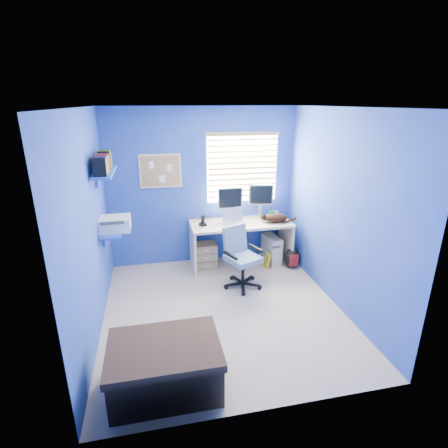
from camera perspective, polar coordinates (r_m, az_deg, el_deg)
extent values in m
cube|color=beige|center=(4.67, -0.15, -13.85)|extent=(3.00, 3.20, 0.00)
cube|color=white|center=(3.90, -0.19, 18.54)|extent=(3.00, 3.20, 0.00)
cube|color=#1E46B0|center=(5.63, -3.51, 5.92)|extent=(3.00, 0.01, 2.50)
cube|color=#1E46B0|center=(2.70, 6.90, -9.74)|extent=(3.00, 0.01, 2.50)
cube|color=#1E46B0|center=(4.10, -21.16, -0.57)|extent=(0.01, 3.20, 2.50)
cube|color=#1E46B0|center=(4.65, 18.27, 2.04)|extent=(0.01, 3.20, 2.50)
cube|color=beige|center=(5.69, 2.72, -3.26)|extent=(1.60, 0.65, 0.74)
cube|color=silver|center=(5.49, 1.55, 1.25)|extent=(0.36, 0.29, 0.22)
cube|color=silver|center=(5.59, 0.96, 3.31)|extent=(0.40, 0.13, 0.54)
cube|color=silver|center=(5.83, 5.94, 3.87)|extent=(0.41, 0.19, 0.54)
cube|color=black|center=(5.39, -3.49, 0.60)|extent=(0.12, 0.13, 0.17)
imported|color=#187A24|center=(5.84, 7.78, 1.59)|extent=(0.10, 0.09, 0.10)
cylinder|color=silver|center=(5.97, 8.29, 1.80)|extent=(0.13, 0.13, 0.07)
ellipsoid|color=black|center=(5.60, 8.53, 0.92)|extent=(0.41, 0.29, 0.13)
cube|color=beige|center=(5.91, 7.75, -4.08)|extent=(0.24, 0.46, 0.45)
cube|color=tan|center=(5.70, -3.03, -5.05)|extent=(0.35, 0.28, 0.41)
cube|color=yellow|center=(5.73, 7.04, -5.94)|extent=(0.03, 0.17, 0.24)
ellipsoid|color=black|center=(5.78, 10.99, -5.50)|extent=(0.28, 0.22, 0.32)
cube|color=#4A3123|center=(3.54, -9.58, -21.97)|extent=(0.98, 0.70, 0.47)
cylinder|color=black|center=(5.18, 3.06, -9.83)|extent=(0.67, 0.67, 0.06)
cylinder|color=black|center=(5.09, 3.10, -7.84)|extent=(0.07, 0.07, 0.35)
cube|color=#839DB1|center=(4.99, 3.14, -5.67)|extent=(0.55, 0.55, 0.08)
cube|color=#839DB1|center=(5.04, 1.80, -2.43)|extent=(0.37, 0.20, 0.40)
cube|color=white|center=(5.69, 3.00, 9.15)|extent=(1.15, 0.01, 1.10)
cube|color=tan|center=(5.66, 3.08, 9.10)|extent=(1.10, 0.03, 1.00)
cube|color=beige|center=(5.50, -10.34, 8.51)|extent=(0.64, 0.02, 0.52)
cube|color=tan|center=(5.49, -10.33, 8.49)|extent=(0.58, 0.01, 0.46)
cube|color=blue|center=(4.89, -17.85, -1.17)|extent=(0.26, 0.55, 0.03)
cube|color=silver|center=(4.85, -17.51, 0.03)|extent=(0.42, 0.34, 0.18)
cube|color=blue|center=(4.68, -18.97, 8.04)|extent=(0.24, 0.90, 0.03)
cube|color=navy|center=(4.66, -19.27, 9.53)|extent=(0.15, 0.80, 0.22)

